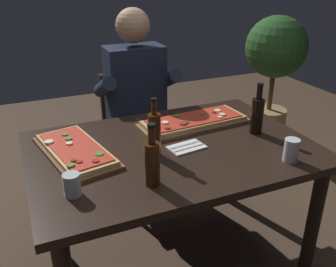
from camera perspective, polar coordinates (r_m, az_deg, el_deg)
name	(u,v)px	position (r m, az deg, el deg)	size (l,w,h in m)	color
ground_plane	(171,259)	(2.28, 0.52, -18.87)	(6.40, 6.40, 0.00)	#4C3828
dining_table	(172,163)	(1.89, 0.60, -4.58)	(1.40, 0.96, 0.74)	black
pizza_rectangular_front	(194,121)	(2.10, 4.03, 1.89)	(0.64, 0.29, 0.05)	brown
pizza_rectangular_left	(75,150)	(1.82, -14.16, -2.55)	(0.36, 0.58, 0.05)	brown
wine_bottle_dark	(154,134)	(1.72, -2.11, -0.01)	(0.06, 0.06, 0.29)	#47230F
oil_bottle_amber	(152,161)	(1.49, -2.48, -4.32)	(0.06, 0.06, 0.27)	#47230F
vinegar_bottle_green	(257,114)	(2.01, 13.63, 2.93)	(0.07, 0.07, 0.28)	black
tumbler_near_camera	(72,186)	(1.50, -14.59, -7.89)	(0.07, 0.07, 0.09)	silver
tumbler_far_side	(291,150)	(1.78, 18.51, -2.46)	(0.07, 0.07, 0.11)	silver
napkin_cutlery_set	(187,147)	(1.83, 2.89, -2.12)	(0.19, 0.13, 0.01)	white
diner_chair	(134,127)	(2.70, -5.35, 0.97)	(0.44, 0.44, 0.87)	#3D2B1E
seated_diner	(138,99)	(2.50, -4.71, 5.32)	(0.53, 0.41, 1.33)	#23232D
potted_plant_corner	(274,63)	(3.47, 16.12, 10.40)	(0.54, 0.54, 1.18)	tan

